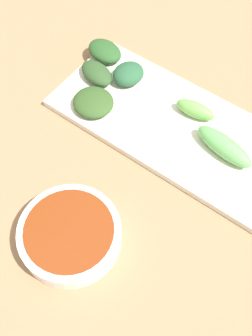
# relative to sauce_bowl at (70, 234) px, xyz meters

# --- Properties ---
(tabletop) EXTENTS (2.10, 2.10, 0.02)m
(tabletop) POSITION_rel_sauce_bowl_xyz_m (0.12, -0.03, -0.03)
(tabletop) COLOR #90704E
(tabletop) RESTS_ON ground
(sauce_bowl) EXTENTS (0.14, 0.14, 0.03)m
(sauce_bowl) POSITION_rel_sauce_bowl_xyz_m (0.00, 0.00, 0.00)
(sauce_bowl) COLOR white
(sauce_bowl) RESTS_ON tabletop
(serving_plate) EXTENTS (0.17, 0.39, 0.01)m
(serving_plate) POSITION_rel_sauce_bowl_xyz_m (0.24, -0.01, -0.01)
(serving_plate) COLOR silver
(serving_plate) RESTS_ON tabletop
(broccoli_stalk_0) EXTENTS (0.05, 0.10, 0.03)m
(broccoli_stalk_0) POSITION_rel_sauce_bowl_xyz_m (0.24, -0.10, 0.01)
(broccoli_stalk_0) COLOR #60AF5A
(broccoli_stalk_0) RESTS_ON serving_plate
(broccoli_leafy_1) EXTENTS (0.08, 0.08, 0.02)m
(broccoli_leafy_1) POSITION_rel_sauce_bowl_xyz_m (0.19, 0.11, 0.00)
(broccoli_leafy_1) COLOR #2F4E21
(broccoli_leafy_1) RESTS_ON serving_plate
(broccoli_leafy_2) EXTENTS (0.06, 0.06, 0.03)m
(broccoli_leafy_2) POSITION_rel_sauce_bowl_xyz_m (0.27, 0.10, 0.01)
(broccoli_leafy_2) COLOR #255434
(broccoli_leafy_2) RESTS_ON serving_plate
(broccoli_leafy_3) EXTENTS (0.06, 0.07, 0.02)m
(broccoli_leafy_3) POSITION_rel_sauce_bowl_xyz_m (0.29, 0.17, 0.01)
(broccoli_leafy_3) COLOR #264F23
(broccoli_leafy_3) RESTS_ON serving_plate
(broccoli_stalk_4) EXTENTS (0.03, 0.07, 0.02)m
(broccoli_stalk_4) POSITION_rel_sauce_bowl_xyz_m (0.27, -0.03, 0.01)
(broccoli_stalk_4) COLOR #69B24E
(broccoli_stalk_4) RESTS_ON serving_plate
(broccoli_leafy_5) EXTENTS (0.06, 0.07, 0.02)m
(broccoli_leafy_5) POSITION_rel_sauce_bowl_xyz_m (0.24, 0.15, 0.01)
(broccoli_leafy_5) COLOR #2B4924
(broccoli_leafy_5) RESTS_ON serving_plate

